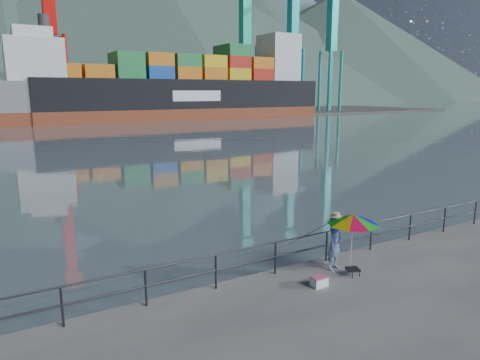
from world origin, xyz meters
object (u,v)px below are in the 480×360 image
cooler_bag (319,282)px  fisherman (335,243)px  beach_umbrella (353,219)px  container_ship (195,89)px

cooler_bag → fisherman: bearing=30.4°
beach_umbrella → container_ship: 78.04m
fisherman → cooler_bag: size_ratio=3.78×
cooler_bag → container_ship: bearing=68.5°
fisherman → beach_umbrella: size_ratio=0.90×
beach_umbrella → container_ship: (27.11, 73.07, 4.13)m
fisherman → container_ship: 77.72m
beach_umbrella → container_ship: size_ratio=0.03×
beach_umbrella → cooler_bag: beach_umbrella is taller
cooler_bag → container_ship: 78.83m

